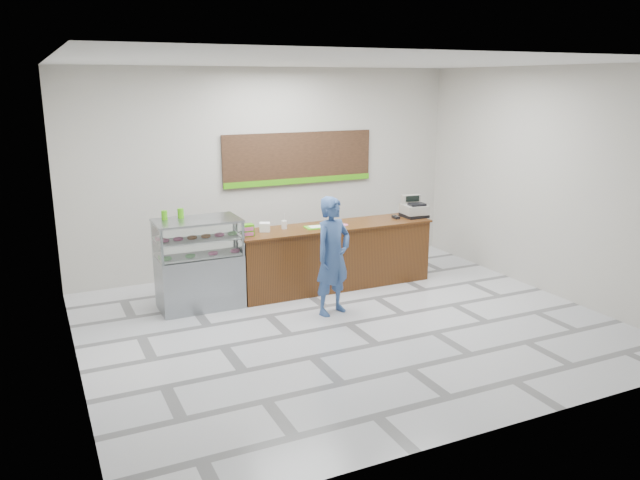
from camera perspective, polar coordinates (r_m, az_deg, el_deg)
name	(u,v)px	position (r m, az deg, el deg)	size (l,w,h in m)	color
floor	(348,324)	(8.72, 2.61, -7.67)	(7.00, 7.00, 0.00)	silver
back_wall	(269,171)	(10.94, -4.68, 6.32)	(7.00, 7.00, 0.00)	#BCB7AC
ceiling	(352,62)	(8.09, 2.90, 15.97)	(7.00, 7.00, 0.00)	silver
sales_counter	(334,256)	(10.10, 1.31, -1.47)	(3.26, 0.76, 1.03)	#592E10
display_case	(199,263)	(9.32, -11.01, -2.08)	(1.22, 0.72, 1.33)	gray
menu_board	(299,159)	(11.08, -1.93, 7.41)	(2.80, 0.06, 0.90)	black
cash_register	(414,209)	(10.68, 8.58, 2.83)	(0.42, 0.44, 0.36)	black
card_terminal	(396,217)	(10.53, 6.94, 2.08)	(0.08, 0.16, 0.04)	black
serving_tray	(316,227)	(9.79, -0.38, 1.18)	(0.34, 0.25, 0.02)	#59D71E
napkin_box	(265,227)	(9.58, -5.07, 1.19)	(0.16, 0.16, 0.13)	white
straw_cup	(284,225)	(9.72, -3.30, 1.40)	(0.08, 0.08, 0.13)	silver
promo_box	(247,230)	(9.31, -6.71, 0.90)	(0.20, 0.13, 0.18)	#43A40F
donut_decal	(343,225)	(9.99, 2.14, 1.40)	(0.16, 0.16, 0.00)	#D85C93
green_cup_left	(164,215)	(9.24, -14.04, 2.22)	(0.09, 0.09, 0.13)	#43A40F
green_cup_right	(181,213)	(9.30, -12.62, 2.40)	(0.09, 0.09, 0.14)	#43A40F
customer	(333,256)	(8.86, 1.19, -1.47)	(0.62, 0.41, 1.71)	#325188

